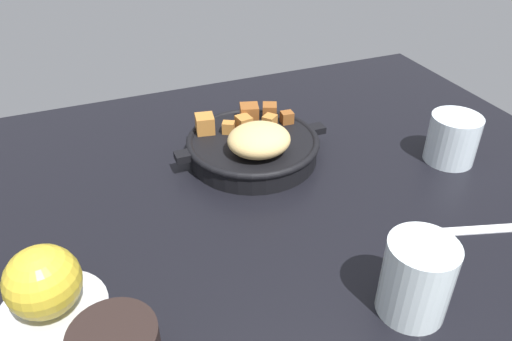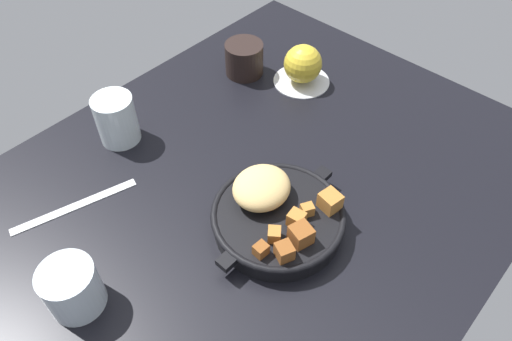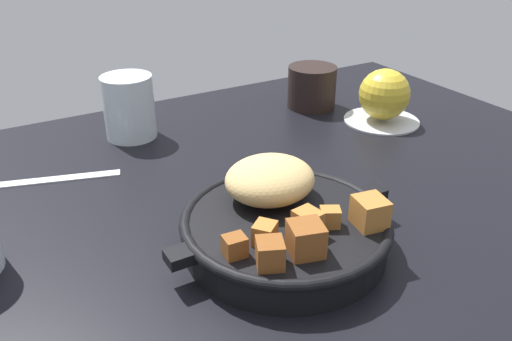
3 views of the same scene
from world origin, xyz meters
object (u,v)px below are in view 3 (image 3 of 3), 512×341
cast_iron_skillet (284,221)px  red_apple (384,94)px  butter_knife (34,181)px  coffee_mug_dark (312,87)px  water_glass_tall (129,107)px

cast_iron_skillet → red_apple: red_apple is taller
cast_iron_skillet → red_apple: bearing=32.6°
cast_iron_skillet → butter_knife: 35.45cm
coffee_mug_dark → water_glass_tall: (-32.27, 3.27, 1.23)cm
cast_iron_skillet → water_glass_tall: (-4.84, 36.58, 1.94)cm
butter_knife → water_glass_tall: bearing=43.4°
coffee_mug_dark → water_glass_tall: water_glass_tall is taller
coffee_mug_dark → red_apple: bearing=-62.7°
red_apple → butter_knife: (-54.51, 6.99, -4.62)cm
red_apple → water_glass_tall: size_ratio=0.85×
water_glass_tall → coffee_mug_dark: bearing=-5.8°
cast_iron_skillet → water_glass_tall: 36.95cm
cast_iron_skillet → butter_knife: size_ratio=1.20×
red_apple → butter_knife: bearing=172.7°
butter_knife → cast_iron_skillet: bearing=-37.0°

